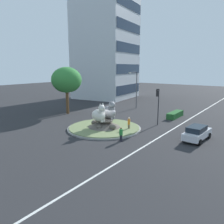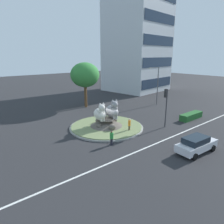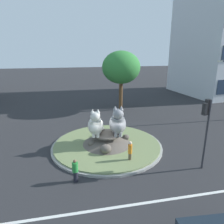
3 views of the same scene
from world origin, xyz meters
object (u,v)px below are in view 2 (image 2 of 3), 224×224
pedestrian_green_shirt (112,138)px  sedan_on_far_lane (196,144)px  cat_statue_white (100,113)px  traffic_light_mast (166,100)px  broadleaf_tree_behind_island (85,75)px  pedestrian_orange_shirt (129,125)px  streetlight_arm (157,83)px  office_tower (138,31)px  cat_statue_grey (113,111)px

pedestrian_green_shirt → sedan_on_far_lane: 8.36m
pedestrian_green_shirt → sedan_on_far_lane: bearing=-170.3°
cat_statue_white → pedestrian_green_shirt: 5.12m
traffic_light_mast → sedan_on_far_lane: traffic_light_mast is taller
broadleaf_tree_behind_island → pedestrian_orange_shirt: bearing=-101.2°
streetlight_arm → pedestrian_green_shirt: (-18.06, -8.65, -3.31)m
cat_statue_white → pedestrian_orange_shirt: 3.91m
office_tower → pedestrian_orange_shirt: office_tower is taller
sedan_on_far_lane → cat_statue_grey: bearing=102.0°
office_tower → streetlight_arm: (-9.69, -14.43, -10.77)m
cat_statue_grey → traffic_light_mast: (5.02, -4.53, 1.50)m
traffic_light_mast → pedestrian_green_shirt: (-8.81, 0.14, -2.86)m
cat_statue_grey → sedan_on_far_lane: bearing=17.0°
broadleaf_tree_behind_island → sedan_on_far_lane: (-1.61, -22.09, -4.92)m
cat_statue_white → office_tower: bearing=132.5°
pedestrian_orange_shirt → sedan_on_far_lane: size_ratio=0.37×
office_tower → broadleaf_tree_behind_island: size_ratio=3.75×
cat_statue_grey → traffic_light_mast: traffic_light_mast is taller
cat_statue_grey → traffic_light_mast: bearing=57.4°
cat_statue_grey → office_tower: office_tower is taller
traffic_light_mast → streetlight_arm: 12.77m
office_tower → pedestrian_orange_shirt: bearing=-144.7°
streetlight_arm → pedestrian_green_shirt: size_ratio=4.52×
cat_statue_grey → pedestrian_green_shirt: size_ratio=1.74×
traffic_light_mast → pedestrian_orange_shirt: (-4.76, 1.63, -2.73)m
traffic_light_mast → office_tower: size_ratio=0.17×
pedestrian_orange_shirt → pedestrian_green_shirt: (-4.05, -1.49, -0.13)m
office_tower → streetlight_arm: bearing=-130.9°
cat_statue_grey → office_tower: 32.94m
cat_statue_grey → streetlight_arm: bearing=116.1°
streetlight_arm → pedestrian_orange_shirt: 16.05m
broadleaf_tree_behind_island → pedestrian_orange_shirt: broadleaf_tree_behind_island is taller
office_tower → pedestrian_green_shirt: bearing=-147.3°
sedan_on_far_lane → broadleaf_tree_behind_island: bearing=90.3°
cat_statue_grey → office_tower: size_ratio=0.09×
office_tower → pedestrian_green_shirt: size_ratio=19.13×
cat_statue_grey → pedestrian_green_shirt: 5.95m
sedan_on_far_lane → office_tower: bearing=57.2°
cat_statue_grey → broadleaf_tree_behind_island: (3.05, 11.18, 3.59)m
pedestrian_green_shirt → pedestrian_orange_shirt: bearing=-98.8°
traffic_light_mast → sedan_on_far_lane: bearing=140.4°
streetlight_arm → pedestrian_orange_shirt: bearing=37.7°
cat_statue_grey → cat_statue_white: bearing=-86.2°
cat_statue_white → cat_statue_grey: 1.87m
office_tower → pedestrian_green_shirt: office_tower is taller
sedan_on_far_lane → traffic_light_mast: bearing=65.2°
traffic_light_mast → pedestrian_orange_shirt: 5.72m
cat_statue_grey → streetlight_arm: 15.02m
traffic_light_mast → office_tower: bearing=-49.5°
traffic_light_mast → cat_statue_grey: bearing=37.7°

